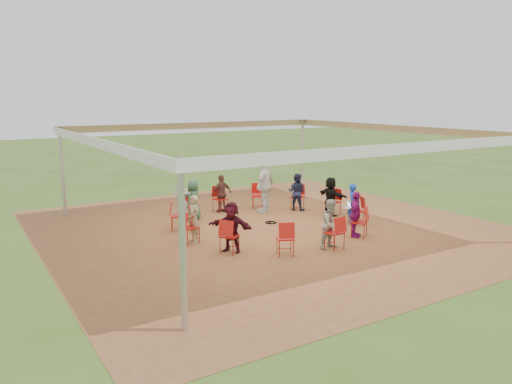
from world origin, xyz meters
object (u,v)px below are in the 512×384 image
chair_5 (191,206)px  chair_8 (230,236)px  chair_7 (190,227)px  person_seated_9 (355,214)px  person_seated_3 (222,194)px  standing_person (265,186)px  chair_4 (220,199)px  person_seated_6 (194,219)px  chair_10 (335,233)px  person_seated_1 (331,196)px  chair_9 (285,238)px  laptop (348,206)px  person_seated_0 (353,204)px  chair_11 (359,222)px  person_seated_7 (231,227)px  person_seated_4 (194,200)px  chair_2 (298,197)px  chair_6 (178,216)px  cable_coil (271,223)px  person_seated_5 (182,209)px  chair_3 (258,196)px  chair_1 (333,202)px  person_seated_8 (331,224)px  person_seated_2 (297,192)px

chair_5 → chair_8: bearing=45.0°
chair_7 → person_seated_9: bearing=60.7°
person_seated_3 → standing_person: size_ratio=0.70×
chair_4 → person_seated_6: person_seated_6 is taller
chair_10 → person_seated_1: (2.38, 3.00, 0.21)m
chair_9 → laptop: 3.72m
chair_7 → person_seated_0: size_ratio=0.68×
chair_11 → person_seated_6: 4.69m
person_seated_0 → person_seated_7: (-4.56, -0.42, 0.00)m
chair_8 → chair_11: bearing=45.0°
person_seated_4 → person_seated_7: (-0.63, -3.69, 0.00)m
chair_2 → person_seated_1: (0.38, -1.35, 0.21)m
chair_6 → chair_7: size_ratio=1.00×
person_seated_7 → person_seated_3: bearing=120.0°
chair_10 → person_seated_4: (-1.78, 4.91, 0.21)m
cable_coil → person_seated_6: bearing=-167.4°
person_seated_5 → person_seated_0: bearing=90.0°
chair_4 → chair_7: size_ratio=1.00×
chair_9 → chair_6: bearing=135.0°
chair_5 → chair_2: bearing=135.0°
person_seated_1 → standing_person: standing_person is taller
chair_2 → chair_9: (-3.41, -4.11, 0.00)m
chair_4 → person_seated_6: (-2.38, -3.00, 0.21)m
person_seated_0 → cable_coil: 2.63m
chair_3 → chair_4: bearing=15.0°
person_seated_6 → standing_person: 4.21m
chair_8 → cable_coil: (2.62, 2.02, -0.43)m
chair_6 → cable_coil: (2.87, -0.73, -0.43)m
chair_3 → chair_8: same height
chair_9 → person_seated_0: bearing=46.3°
chair_4 → person_seated_9: size_ratio=0.68×
chair_6 → person_seated_5: size_ratio=0.68×
person_seated_9 → laptop: person_seated_9 is taller
chair_1 → chair_11: size_ratio=1.00×
chair_5 → person_seated_7: size_ratio=0.68×
chair_1 → laptop: bearing=153.4°
person_seated_8 → chair_5: bearing=105.3°
person_seated_5 → person_seated_8: size_ratio=1.00×
chair_4 → standing_person: size_ratio=0.48×
person_seated_1 → person_seated_8: size_ratio=1.00×
person_seated_7 → chair_6: bearing=152.2°
chair_8 → laptop: 4.54m
person_seated_1 → cable_coil: 2.37m
chair_4 → person_seated_1: person_seated_1 is taller
person_seated_4 → chair_3: bearing=152.2°
person_seated_7 → person_seated_9: bearing=45.0°
chair_6 → chair_7: 1.43m
chair_8 → person_seated_0: (4.66, 0.49, 0.21)m
chair_3 → laptop: (1.09, -3.55, 0.17)m
chair_5 → person_seated_2: size_ratio=0.68×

